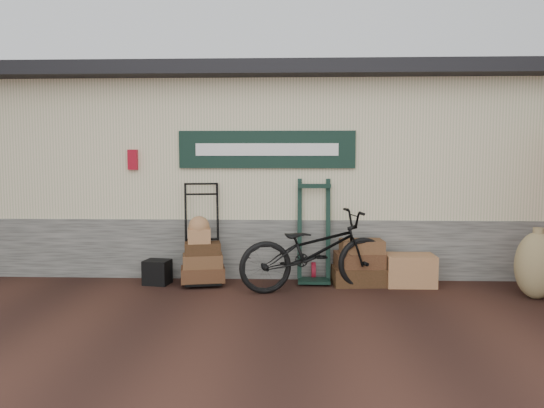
# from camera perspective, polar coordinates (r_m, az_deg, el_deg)

# --- Properties ---
(ground) EXTENTS (80.00, 80.00, 0.00)m
(ground) POSITION_cam_1_polar(r_m,az_deg,el_deg) (7.12, 1.51, -9.94)
(ground) COLOR black
(ground) RESTS_ON ground
(station_building) EXTENTS (14.40, 4.10, 3.20)m
(station_building) POSITION_cam_1_polar(r_m,az_deg,el_deg) (9.61, 1.71, 3.78)
(station_building) COLOR #4C4C47
(station_building) RESTS_ON ground
(porter_trolley) EXTENTS (0.84, 0.69, 1.49)m
(porter_trolley) POSITION_cam_1_polar(r_m,az_deg,el_deg) (7.78, -7.53, -3.06)
(porter_trolley) COLOR black
(porter_trolley) RESTS_ON ground
(green_barrow) EXTENTS (0.55, 0.47, 1.51)m
(green_barrow) POSITION_cam_1_polar(r_m,az_deg,el_deg) (7.81, 4.53, -2.92)
(green_barrow) COLOR black
(green_barrow) RESTS_ON ground
(suitcase_stack) EXTENTS (0.79, 0.53, 0.67)m
(suitcase_stack) POSITION_cam_1_polar(r_m,az_deg,el_deg) (7.78, 9.37, -6.17)
(suitcase_stack) COLOR #332210
(suitcase_stack) RESTS_ON ground
(wicker_hamper) EXTENTS (0.69, 0.46, 0.45)m
(wicker_hamper) POSITION_cam_1_polar(r_m,az_deg,el_deg) (7.90, 14.61, -6.89)
(wicker_hamper) COLOR #915C3A
(wicker_hamper) RESTS_ON ground
(black_trunk) EXTENTS (0.40, 0.36, 0.35)m
(black_trunk) POSITION_cam_1_polar(r_m,az_deg,el_deg) (7.92, -12.24, -7.17)
(black_trunk) COLOR black
(black_trunk) RESTS_ON ground
(bicycle) EXTENTS (1.28, 2.25, 1.24)m
(bicycle) POSITION_cam_1_polar(r_m,az_deg,el_deg) (7.33, 4.62, -4.56)
(bicycle) COLOR black
(bicycle) RESTS_ON ground
(burlap_sack_left) EXTENTS (0.65, 0.59, 0.88)m
(burlap_sack_left) POSITION_cam_1_polar(r_m,az_deg,el_deg) (7.73, 26.59, -5.93)
(burlap_sack_left) COLOR olive
(burlap_sack_left) RESTS_ON ground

